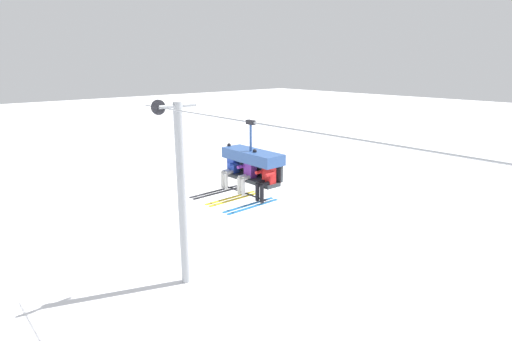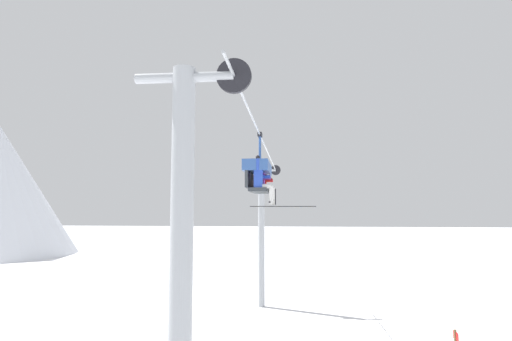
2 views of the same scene
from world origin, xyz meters
The scene contains 6 objects.
lift_tower_near centered at (-6.41, -0.02, 4.01)m, with size 0.36×1.88×7.70m.
lift_cable centered at (1.61, -0.80, 7.42)m, with size 18.02×0.05×0.05m.
chairlift_chair centered at (-1.28, -0.73, 6.32)m, with size 1.94×0.74×2.01m.
skier_blue centered at (-2.04, -0.94, 6.05)m, with size 0.48×1.70×1.34m.
skier_purple centered at (-1.27, -0.94, 6.05)m, with size 0.48×1.70×1.34m.
skier_red centered at (-0.52, -0.95, 6.03)m, with size 0.46×1.70×1.23m.
Camera 1 is at (6.88, -7.90, 8.96)m, focal length 28.00 mm.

